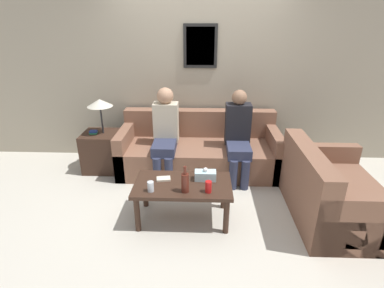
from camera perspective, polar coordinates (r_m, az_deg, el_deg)
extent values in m
plane|color=beige|center=(4.02, 1.16, -8.10)|extent=(16.00, 16.00, 0.00)
cube|color=#9E937F|center=(4.54, 1.56, 13.13)|extent=(9.00, 0.06, 2.60)
cube|color=black|center=(4.45, 1.61, 18.12)|extent=(0.48, 0.02, 0.60)
cube|color=#B7CCB2|center=(4.44, 1.60, 18.11)|extent=(0.40, 0.01, 0.52)
cube|color=brown|center=(4.36, 1.31, -2.49)|extent=(2.25, 0.92, 0.40)
cube|color=brown|center=(4.54, 1.43, 4.08)|extent=(2.25, 0.20, 0.40)
cube|color=brown|center=(4.45, -12.36, -0.92)|extent=(0.14, 0.92, 0.63)
cube|color=brown|center=(4.42, 15.09, -1.33)|extent=(0.14, 0.92, 0.63)
cube|color=brown|center=(3.73, 25.59, -9.68)|extent=(0.92, 1.31, 0.40)
cube|color=brown|center=(3.41, 21.20, -4.19)|extent=(0.20, 1.31, 0.40)
cube|color=brown|center=(3.24, 29.80, -13.43)|extent=(0.92, 0.14, 0.63)
cube|color=brown|center=(4.15, 22.91, -4.10)|extent=(0.92, 0.14, 0.63)
cube|color=#382319|center=(3.22, -1.78, -7.84)|extent=(1.04, 0.57, 0.04)
cylinder|color=#382319|center=(3.22, -10.39, -13.00)|extent=(0.06, 0.06, 0.40)
cylinder|color=#382319|center=(3.16, 6.54, -13.50)|extent=(0.06, 0.06, 0.40)
cylinder|color=#382319|center=(3.59, -8.91, -8.82)|extent=(0.06, 0.06, 0.40)
cylinder|color=#382319|center=(3.53, 6.05, -9.18)|extent=(0.06, 0.06, 0.40)
cube|color=#382319|center=(4.55, -16.85, -1.31)|extent=(0.48, 0.48, 0.56)
cylinder|color=#262628|center=(4.36, -16.83, 4.53)|extent=(0.02, 0.02, 0.41)
cone|color=beige|center=(4.29, -17.19, 7.51)|extent=(0.35, 0.35, 0.10)
cube|color=#237547|center=(4.44, -18.25, 2.00)|extent=(0.11, 0.10, 0.02)
cube|color=navy|center=(4.43, -18.28, 2.28)|extent=(0.10, 0.07, 0.03)
cylinder|color=#562319|center=(3.02, -1.32, -7.43)|extent=(0.08, 0.08, 0.20)
cylinder|color=#562319|center=(2.95, -1.34, -5.03)|extent=(0.03, 0.03, 0.09)
cylinder|color=silver|center=(3.08, -7.88, -8.03)|extent=(0.07, 0.07, 0.11)
cube|color=beige|center=(3.29, -5.45, -6.61)|extent=(0.16, 0.12, 0.02)
cylinder|color=red|center=(3.04, 3.14, -8.14)|extent=(0.07, 0.07, 0.12)
cube|color=silver|center=(3.27, 2.56, -6.00)|extent=(0.23, 0.12, 0.10)
sphere|color=white|center=(3.23, 2.58, -4.92)|extent=(0.05, 0.05, 0.05)
cube|color=#2D334C|center=(4.08, -5.23, -0.53)|extent=(0.31, 0.49, 0.14)
cylinder|color=#2D334C|center=(3.98, -6.63, -5.26)|extent=(0.11, 0.11, 0.40)
cylinder|color=#2D334C|center=(3.96, -4.44, -5.32)|extent=(0.11, 0.11, 0.40)
cube|color=beige|center=(4.21, -4.96, 4.20)|extent=(0.34, 0.22, 0.54)
sphere|color=tan|center=(4.10, -5.13, 9.13)|extent=(0.22, 0.22, 0.22)
cube|color=#2D334C|center=(4.03, 8.82, -1.01)|extent=(0.31, 0.48, 0.14)
cylinder|color=#2D334C|center=(3.92, 7.85, -5.80)|extent=(0.11, 0.11, 0.40)
cylinder|color=#2D334C|center=(3.94, 10.07, -5.80)|extent=(0.11, 0.11, 0.40)
cube|color=black|center=(4.15, 8.71, 3.84)|extent=(0.34, 0.22, 0.56)
sphere|color=#8C664C|center=(4.05, 9.02, 8.76)|extent=(0.20, 0.20, 0.20)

